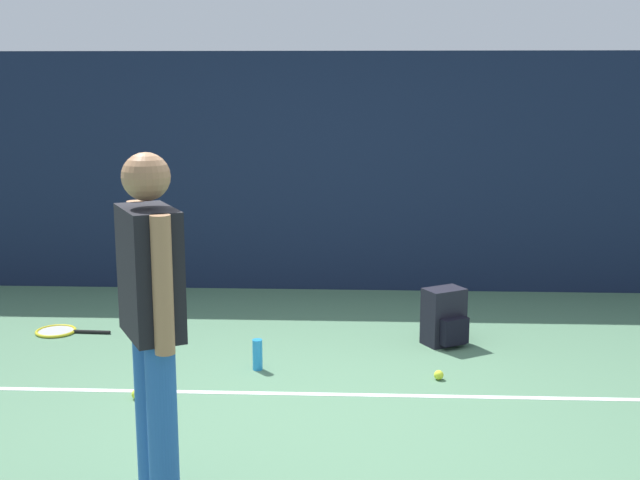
# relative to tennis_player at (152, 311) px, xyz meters

# --- Properties ---
(ground_plane) EXTENTS (12.00, 12.00, 0.00)m
(ground_plane) POSITION_rel_tennis_player_xyz_m (0.71, 1.14, -0.97)
(ground_plane) COLOR #4C7556
(back_fence) EXTENTS (10.00, 0.10, 2.26)m
(back_fence) POSITION_rel_tennis_player_xyz_m (0.71, 4.14, 0.16)
(back_fence) COLOR #141E38
(back_fence) RESTS_ON ground
(court_line) EXTENTS (9.00, 0.05, 0.00)m
(court_line) POSITION_rel_tennis_player_xyz_m (0.71, 1.42, -0.96)
(court_line) COLOR white
(court_line) RESTS_ON ground
(tennis_player) EXTENTS (0.38, 0.48, 1.70)m
(tennis_player) POSITION_rel_tennis_player_xyz_m (0.00, 0.00, 0.00)
(tennis_player) COLOR #2659A5
(tennis_player) RESTS_ON ground
(tennis_racket) EXTENTS (0.62, 0.34, 0.03)m
(tennis_racket) POSITION_rel_tennis_player_xyz_m (-1.45, 2.63, -0.95)
(tennis_racket) COLOR black
(tennis_racket) RESTS_ON ground
(backpack) EXTENTS (0.37, 0.37, 0.44)m
(backpack) POSITION_rel_tennis_player_xyz_m (1.63, 2.48, -0.76)
(backpack) COLOR black
(backpack) RESTS_ON ground
(tennis_ball_near_player) EXTENTS (0.07, 0.07, 0.07)m
(tennis_ball_near_player) POSITION_rel_tennis_player_xyz_m (-0.46, 1.29, -0.93)
(tennis_ball_near_player) COLOR #CCE033
(tennis_ball_near_player) RESTS_ON ground
(tennis_ball_mid_court) EXTENTS (0.07, 0.07, 0.07)m
(tennis_ball_mid_court) POSITION_rel_tennis_player_xyz_m (1.51, 1.72, -0.93)
(tennis_ball_mid_court) COLOR #CCE033
(tennis_ball_mid_court) RESTS_ON ground
(water_bottle) EXTENTS (0.07, 0.07, 0.22)m
(water_bottle) POSITION_rel_tennis_player_xyz_m (0.25, 1.86, -0.86)
(water_bottle) COLOR #268CD8
(water_bottle) RESTS_ON ground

